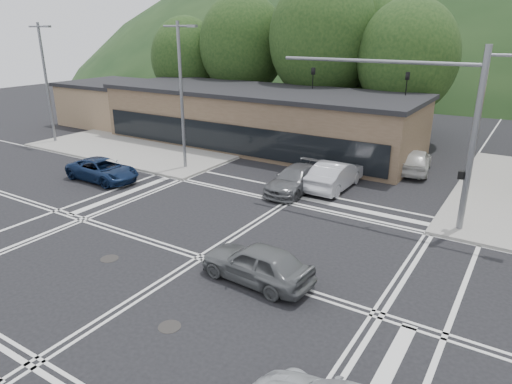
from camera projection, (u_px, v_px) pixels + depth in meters
The scene contains 18 objects.
ground at pixel (201, 258), 18.09m from camera, with size 120.00×120.00×0.00m, color black.
sidewalk_nw at pixel (173, 138), 37.54m from camera, with size 16.00×16.00×0.15m, color gray.
commercial_row at pixel (258, 119), 34.96m from camera, with size 24.00×8.00×4.00m, color brown.
commercial_nw at pixel (114, 104), 43.07m from camera, with size 8.00×7.00×3.60m, color #846B4F.
hill_north at pixel (489, 74), 89.67m from camera, with size 252.00×126.00×140.00m, color #193216.
tree_n_a at pixel (243, 45), 41.80m from camera, with size 8.00×8.00×11.75m.
tree_n_b at pixel (323, 38), 37.56m from camera, with size 9.00×9.00×12.98m.
tree_n_c at pixel (407, 58), 34.48m from camera, with size 7.60×7.60×10.87m.
tree_n_d at pixel (186, 58), 44.46m from camera, with size 6.80×6.80×9.76m.
tree_n_e at pixel (385, 46), 38.95m from camera, with size 8.40×8.40×11.98m.
streetlight_nw at pixel (182, 90), 27.78m from camera, with size 2.50×0.25×9.00m.
streetlight_w at pixel (46, 78), 34.57m from camera, with size 2.50×0.25×9.00m.
signal_mast_ne at pixel (445, 116), 19.40m from camera, with size 11.65×0.30×8.00m.
car_blue_west at pixel (103, 170), 27.08m from camera, with size 2.16×4.69×1.30m, color #0E1E3E.
car_grey_center at pixel (257, 263), 16.19m from camera, with size 1.70×4.22×1.44m, color #5C5F60.
car_queue_a at pixel (335, 175), 25.66m from camera, with size 1.68×4.81×1.59m, color #B6B8BE.
car_queue_b at pixel (416, 161), 28.60m from camera, with size 1.77×4.41×1.50m, color beige.
car_northbound at pixel (295, 179), 25.27m from camera, with size 1.92×4.72×1.37m, color #56585B.
Camera 1 is at (10.48, -12.47, 8.59)m, focal length 32.00 mm.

